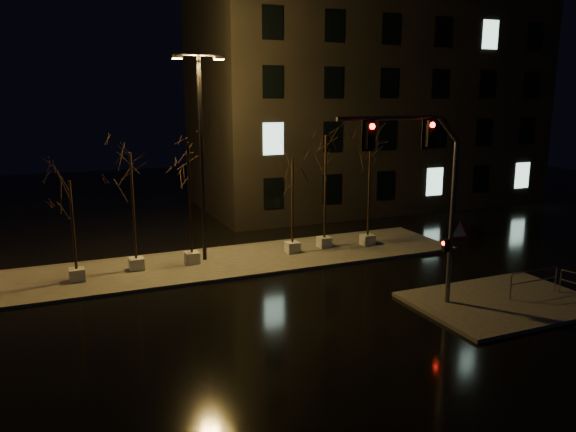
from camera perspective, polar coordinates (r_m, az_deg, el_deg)
name	(u,v)px	position (r m, az deg, el deg)	size (l,w,h in m)	color
ground	(293,302)	(22.53, 0.47, -8.68)	(90.00, 90.00, 0.00)	black
median	(244,260)	(27.82, -4.53, -4.48)	(22.00, 5.00, 0.15)	#45433D
sidewalk_corner	(503,302)	(23.82, 21.01, -8.16)	(7.00, 5.00, 0.15)	#45433D
building	(367,103)	(43.54, 7.98, 11.33)	(25.00, 12.00, 15.00)	black
tree_0	(71,203)	(25.32, -21.17, 1.21)	(1.80, 1.80, 4.50)	beige
tree_1	(132,179)	(26.02, -15.61, 3.60)	(1.80, 1.80, 5.54)	beige
tree_2	(189,171)	(26.42, -10.04, 4.56)	(1.80, 1.80, 5.89)	beige
tree_3	(292,180)	(27.99, 0.46, 3.71)	(1.80, 1.80, 4.96)	beige
tree_4	(325,161)	(29.00, 3.83, 5.64)	(1.80, 1.80, 6.06)	beige
tree_5	(370,168)	(29.79, 8.30, 4.87)	(1.80, 1.80, 5.49)	beige
traffic_signal_mast	(429,184)	(21.06, 14.13, 3.18)	(5.88, 0.26, 7.17)	slate
streetlight_main	(201,145)	(26.86, -8.81, 7.18)	(2.42, 0.32, 9.72)	black
guard_rail_a	(534,279)	(24.63, 23.72, -5.84)	(2.46, 0.06, 1.06)	slate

